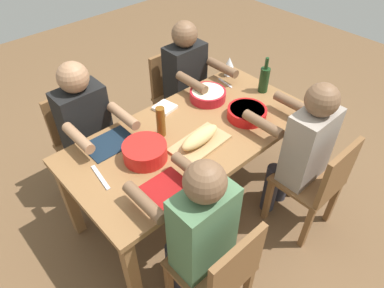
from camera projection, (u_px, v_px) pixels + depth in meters
name	position (u px, v px, depth m)	size (l,w,h in m)	color
ground_plane	(192.00, 201.00, 2.90)	(8.00, 8.00, 0.00)	brown
dining_table	(192.00, 142.00, 2.46)	(1.76, 0.87, 0.74)	olive
chair_near_left	(220.00, 271.00, 1.91)	(0.40, 0.40, 0.85)	brown
diner_near_left	(198.00, 227.00, 1.87)	(0.41, 0.53, 1.20)	#2D2D38
chair_near_right	(318.00, 182.00, 2.40)	(0.40, 0.40, 0.85)	brown
diner_near_right	(302.00, 146.00, 2.36)	(0.41, 0.53, 1.20)	#2D2D38
chair_far_right	(175.00, 92.00, 3.24)	(0.40, 0.40, 0.85)	brown
diner_far_right	(188.00, 80.00, 3.00)	(0.41, 0.53, 1.20)	#2D2D38
chair_far_left	(82.00, 138.00, 2.75)	(0.40, 0.40, 0.85)	brown
diner_far_left	(88.00, 128.00, 2.51)	(0.41, 0.53, 1.20)	#2D2D38
serving_bowl_salad	(247.00, 112.00, 2.50)	(0.28, 0.28, 0.08)	red
serving_bowl_greens	(145.00, 151.00, 2.17)	(0.28, 0.28, 0.11)	red
serving_bowl_pasta	(208.00, 94.00, 2.67)	(0.28, 0.28, 0.08)	#B21923
cutting_board	(200.00, 144.00, 2.30)	(0.40, 0.22, 0.02)	tan
bread_loaf	(200.00, 137.00, 2.26)	(0.32, 0.11, 0.09)	tan
wine_bottle	(264.00, 79.00, 2.72)	(0.08, 0.08, 0.29)	#193819
beer_bottle	(161.00, 122.00, 2.31)	(0.06, 0.06, 0.22)	brown
wine_glass	(229.00, 63.00, 2.90)	(0.08, 0.08, 0.17)	silver
placemat_near_left	(162.00, 191.00, 2.01)	(0.32, 0.23, 0.01)	maroon
fork_far_right	(225.00, 83.00, 2.87)	(0.02, 0.17, 0.01)	silver
placemat_far_left	(110.00, 143.00, 2.31)	(0.32, 0.23, 0.01)	#142333
carving_knife	(100.00, 177.00, 2.08)	(0.23, 0.02, 0.01)	silver
napkin_stack	(165.00, 108.00, 2.60)	(0.14, 0.14, 0.02)	white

